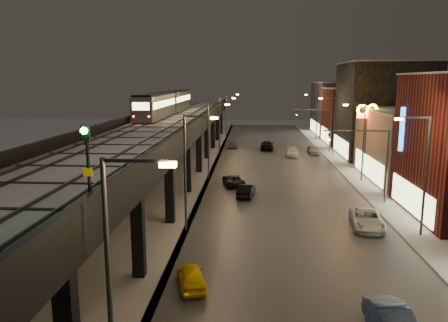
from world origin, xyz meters
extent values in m
cube|color=#46474D|center=(7.50, 35.00, 0.03)|extent=(17.00, 120.00, 0.06)
cube|color=#9FA1A8|center=(17.50, 35.00, 0.07)|extent=(4.00, 120.00, 0.14)
cube|color=#9FA1A8|center=(-6.00, 35.00, 0.03)|extent=(11.00, 120.00, 0.06)
cube|color=black|center=(-6.00, 32.00, 5.80)|extent=(9.00, 100.00, 1.00)
cube|color=black|center=(-9.70, 5.00, 2.65)|extent=(0.70, 0.70, 5.30)
cube|color=black|center=(-2.30, 5.00, 2.65)|extent=(0.70, 0.70, 5.30)
cube|color=black|center=(-6.00, 5.00, 5.15)|extent=(8.00, 0.60, 0.50)
cube|color=black|center=(-9.70, 15.00, 2.65)|extent=(0.70, 0.70, 5.30)
cube|color=black|center=(-2.30, 15.00, 2.65)|extent=(0.70, 0.70, 5.30)
cube|color=black|center=(-6.00, 15.00, 5.15)|extent=(8.00, 0.60, 0.50)
cube|color=black|center=(-9.70, 25.00, 2.65)|extent=(0.70, 0.70, 5.30)
cube|color=black|center=(-2.30, 25.00, 2.65)|extent=(0.70, 0.70, 5.30)
cube|color=black|center=(-6.00, 25.00, 5.15)|extent=(8.00, 0.60, 0.50)
cube|color=black|center=(-9.70, 35.00, 2.65)|extent=(0.70, 0.70, 5.30)
cube|color=black|center=(-2.30, 35.00, 2.65)|extent=(0.70, 0.70, 5.30)
cube|color=black|center=(-6.00, 35.00, 5.15)|extent=(8.00, 0.60, 0.50)
cube|color=black|center=(-9.70, 45.00, 2.65)|extent=(0.70, 0.70, 5.30)
cube|color=black|center=(-2.30, 45.00, 2.65)|extent=(0.70, 0.70, 5.30)
cube|color=black|center=(-6.00, 45.00, 5.15)|extent=(8.00, 0.60, 0.50)
cube|color=black|center=(-9.70, 55.00, 2.65)|extent=(0.70, 0.70, 5.30)
cube|color=black|center=(-2.30, 55.00, 2.65)|extent=(0.70, 0.70, 5.30)
cube|color=black|center=(-6.00, 55.00, 5.15)|extent=(8.00, 0.60, 0.50)
cube|color=black|center=(-9.70, 65.00, 2.65)|extent=(0.70, 0.70, 5.30)
cube|color=black|center=(-2.30, 65.00, 2.65)|extent=(0.70, 0.70, 5.30)
cube|color=black|center=(-6.00, 65.00, 5.15)|extent=(8.00, 0.60, 0.50)
cube|color=black|center=(-9.70, 75.00, 2.65)|extent=(0.70, 0.70, 5.30)
cube|color=black|center=(-2.30, 75.00, 2.65)|extent=(0.70, 0.70, 5.30)
cube|color=black|center=(-6.00, 75.00, 5.15)|extent=(8.00, 0.60, 0.50)
cube|color=#B2B7C1|center=(-6.00, 32.00, 6.38)|extent=(8.40, 100.00, 0.16)
cube|color=#332D28|center=(-9.22, 32.00, 6.54)|extent=(0.08, 98.00, 0.16)
cube|color=#332D28|center=(-7.78, 32.00, 6.54)|extent=(0.08, 98.00, 0.16)
cube|color=#332D28|center=(-4.72, 32.00, 6.54)|extent=(0.08, 98.00, 0.16)
cube|color=#332D28|center=(-3.28, 32.00, 6.54)|extent=(0.08, 98.00, 0.16)
cube|color=black|center=(-6.00, 2.00, 6.49)|extent=(7.80, 0.24, 0.06)
cube|color=black|center=(-6.00, 18.00, 6.49)|extent=(7.80, 0.24, 0.06)
cube|color=black|center=(-6.00, 34.00, 6.49)|extent=(7.80, 0.24, 0.06)
cube|color=black|center=(-6.00, 50.00, 6.49)|extent=(7.80, 0.24, 0.06)
cube|color=black|center=(-6.00, 66.00, 6.49)|extent=(7.80, 0.24, 0.06)
cube|color=black|center=(-1.65, 32.00, 6.85)|extent=(0.30, 100.00, 1.10)
cube|color=black|center=(-10.35, 32.00, 6.85)|extent=(0.30, 100.00, 1.10)
cube|color=beige|center=(17.95, 18.00, 1.60)|extent=(0.10, 9.60, 2.40)
cube|color=#977A63|center=(24.00, 32.00, 4.00)|extent=(12.00, 15.00, 8.00)
cube|color=beige|center=(17.95, 32.00, 1.60)|extent=(0.10, 12.00, 2.40)
cube|color=#B2B7C1|center=(24.00, 32.00, 8.08)|extent=(12.20, 15.20, 0.16)
cube|color=black|center=(24.00, 48.00, 7.00)|extent=(12.00, 13.00, 14.00)
cube|color=beige|center=(17.95, 48.00, 1.60)|extent=(0.10, 10.40, 2.40)
cube|color=#B2B7C1|center=(24.00, 48.00, 14.08)|extent=(12.20, 13.20, 0.16)
cube|color=#5D1F14|center=(24.00, 62.00, 5.00)|extent=(12.00, 12.00, 10.00)
cube|color=beige|center=(17.95, 62.00, 1.60)|extent=(0.10, 9.60, 2.40)
cube|color=#B2B7C1|center=(24.00, 62.00, 10.08)|extent=(12.20, 12.20, 0.16)
cube|color=#38383A|center=(24.00, 76.00, 5.50)|extent=(12.00, 16.00, 11.00)
cube|color=beige|center=(17.95, 76.00, 1.60)|extent=(0.10, 12.80, 2.40)
cube|color=#B2B7C1|center=(24.00, 76.00, 11.08)|extent=(12.20, 16.20, 0.16)
cylinder|color=#38383A|center=(-0.70, -5.00, 4.50)|extent=(0.18, 0.18, 9.00)
cube|color=#38383A|center=(0.40, -5.00, 8.90)|extent=(2.20, 0.12, 0.12)
cube|color=gold|center=(1.50, -5.00, 8.78)|extent=(0.55, 0.28, 0.18)
cylinder|color=#38383A|center=(-0.70, 13.00, 4.50)|extent=(0.18, 0.18, 9.00)
cube|color=#38383A|center=(0.40, 13.00, 8.90)|extent=(2.20, 0.12, 0.12)
cube|color=gold|center=(1.50, 13.00, 8.78)|extent=(0.55, 0.28, 0.18)
cylinder|color=#38383A|center=(17.00, 13.00, 4.50)|extent=(0.18, 0.18, 9.00)
cube|color=#38383A|center=(15.90, 13.00, 8.90)|extent=(2.20, 0.12, 0.12)
cube|color=gold|center=(14.80, 13.00, 8.78)|extent=(0.55, 0.28, 0.18)
cylinder|color=#38383A|center=(-0.70, 31.00, 4.50)|extent=(0.18, 0.18, 9.00)
cube|color=#38383A|center=(0.40, 31.00, 8.90)|extent=(2.20, 0.12, 0.12)
cube|color=gold|center=(1.50, 31.00, 8.78)|extent=(0.55, 0.28, 0.18)
cylinder|color=#38383A|center=(17.00, 31.00, 4.50)|extent=(0.18, 0.18, 9.00)
cube|color=#38383A|center=(15.90, 31.00, 8.90)|extent=(2.20, 0.12, 0.12)
cube|color=gold|center=(14.80, 31.00, 8.78)|extent=(0.55, 0.28, 0.18)
cylinder|color=#38383A|center=(-0.70, 49.00, 4.50)|extent=(0.18, 0.18, 9.00)
cube|color=#38383A|center=(0.40, 49.00, 8.90)|extent=(2.20, 0.12, 0.12)
cube|color=gold|center=(1.50, 49.00, 8.78)|extent=(0.55, 0.28, 0.18)
cylinder|color=#38383A|center=(17.00, 49.00, 4.50)|extent=(0.18, 0.18, 9.00)
cube|color=#38383A|center=(15.90, 49.00, 8.90)|extent=(2.20, 0.12, 0.12)
cube|color=gold|center=(14.80, 49.00, 8.78)|extent=(0.55, 0.28, 0.18)
cylinder|color=#38383A|center=(-0.70, 67.00, 4.50)|extent=(0.18, 0.18, 9.00)
cube|color=#38383A|center=(0.40, 67.00, 8.90)|extent=(2.20, 0.12, 0.12)
cube|color=gold|center=(1.50, 67.00, 8.78)|extent=(0.55, 0.28, 0.18)
cylinder|color=#38383A|center=(17.00, 67.00, 4.50)|extent=(0.18, 0.18, 9.00)
cube|color=#38383A|center=(15.90, 67.00, 8.90)|extent=(2.20, 0.12, 0.12)
cube|color=gold|center=(14.80, 67.00, 8.78)|extent=(0.55, 0.28, 0.18)
cylinder|color=#38383A|center=(17.00, 22.00, 3.50)|extent=(0.20, 0.20, 7.00)
cube|color=#38383A|center=(14.00, 22.00, 6.90)|extent=(6.00, 0.12, 0.12)
imported|color=black|center=(11.50, 22.00, 6.40)|extent=(0.20, 0.16, 1.00)
sphere|color=#0CFF26|center=(11.50, 21.85, 6.15)|extent=(0.18, 0.18, 0.18)
cylinder|color=#38383A|center=(17.00, 52.00, 3.50)|extent=(0.20, 0.20, 7.00)
cube|color=#38383A|center=(14.00, 52.00, 6.90)|extent=(6.00, 0.12, 0.12)
imported|color=black|center=(11.50, 52.00, 6.40)|extent=(0.20, 0.16, 1.00)
sphere|color=#0CFF26|center=(11.50, 51.85, 6.15)|extent=(0.18, 0.18, 0.18)
cube|color=gray|center=(-8.50, 38.80, 8.11)|extent=(2.62, 15.80, 2.98)
cube|color=black|center=(-8.50, 38.80, 9.71)|extent=(2.35, 15.34, 0.23)
cube|color=#FFCD83|center=(-9.82, 38.80, 8.52)|extent=(0.05, 14.44, 0.81)
cube|color=#FFCD83|center=(-7.18, 38.80, 8.52)|extent=(0.05, 14.44, 0.81)
cube|color=gray|center=(-8.50, 55.04, 8.11)|extent=(2.62, 15.80, 2.98)
cube|color=black|center=(-8.50, 55.04, 9.71)|extent=(2.35, 15.34, 0.23)
cube|color=#FFCD83|center=(-9.82, 55.04, 8.52)|extent=(0.05, 14.44, 0.81)
cube|color=#FFCD83|center=(-7.18, 55.04, 8.52)|extent=(0.05, 14.44, 0.81)
cube|color=#FFCD83|center=(-8.50, 30.89, 8.56)|extent=(1.99, 0.05, 0.90)
sphere|color=#FF0C0C|center=(-9.40, 30.87, 7.39)|extent=(0.18, 0.18, 0.18)
sphere|color=#FF0C0C|center=(-7.60, 30.87, 7.39)|extent=(0.18, 0.18, 0.18)
cylinder|color=black|center=(-2.10, -2.63, 8.21)|extent=(0.13, 0.13, 3.17)
cube|color=black|center=(-2.10, -2.75, 9.53)|extent=(0.34, 0.19, 0.58)
sphere|color=#0CFF26|center=(-2.10, -2.87, 9.64)|extent=(0.28, 0.28, 0.28)
cube|color=yellow|center=(-2.10, -2.73, 8.00)|extent=(0.37, 0.04, 0.32)
imported|color=#F6CC00|center=(0.96, 3.79, 0.61)|extent=(2.26, 3.82, 1.22)
imported|color=black|center=(3.82, 23.27, 0.65)|extent=(1.92, 4.11, 1.30)
imported|color=black|center=(2.35, 28.05, 0.61)|extent=(2.90, 4.70, 1.21)
imported|color=black|center=(6.91, 53.52, 0.75)|extent=(2.26, 5.22, 1.50)
imported|color=slate|center=(1.09, 55.78, 0.62)|extent=(1.46, 3.63, 1.24)
imported|color=silver|center=(13.40, 14.51, 0.70)|extent=(2.91, 5.28, 1.40)
imported|color=silver|center=(10.58, 47.30, 0.67)|extent=(2.10, 4.68, 1.33)
imported|color=#9E9E9E|center=(14.05, 49.59, 0.70)|extent=(1.66, 4.13, 1.41)
cylinder|color=#38383A|center=(18.00, 33.95, 3.53)|extent=(0.24, 0.24, 7.07)
cube|color=#FF0C0C|center=(18.00, 33.95, 7.33)|extent=(2.47, 0.25, 0.44)
torus|color=#FFA301|center=(17.43, 33.95, 8.04)|extent=(1.46, 0.59, 1.43)
torus|color=#FFA301|center=(18.57, 33.95, 8.04)|extent=(1.46, 0.59, 1.43)
cylinder|color=#38383A|center=(18.50, 21.05, 2.75)|extent=(0.28, 0.28, 5.51)
cube|color=#1D7EFE|center=(18.50, 21.05, 7.16)|extent=(1.76, 0.35, 3.97)
camera|label=1|loc=(4.22, -18.96, 11.51)|focal=35.00mm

